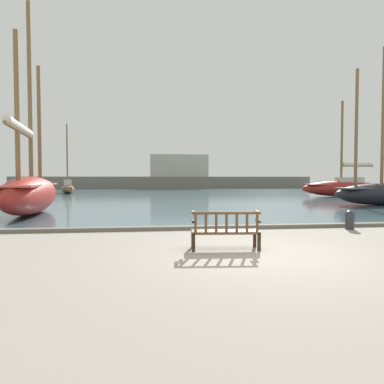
{
  "coord_description": "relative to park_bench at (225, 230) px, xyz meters",
  "views": [
    {
      "loc": [
        -2.43,
        -7.35,
        1.69
      ],
      "look_at": [
        -0.33,
        10.0,
        1.0
      ],
      "focal_mm": 32.0,
      "sensor_mm": 36.0,
      "label": 1
    }
  ],
  "objects": [
    {
      "name": "ground_plane",
      "position": [
        0.67,
        -0.57,
        -0.47
      ],
      "size": [
        160.0,
        160.0,
        0.0
      ],
      "primitive_type": "plane",
      "color": "gray"
    },
    {
      "name": "harbor_water",
      "position": [
        0.67,
        43.43,
        -0.43
      ],
      "size": [
        100.0,
        80.0,
        0.08
      ],
      "primitive_type": "cube",
      "color": "#476670",
      "rests_on": "ground"
    },
    {
      "name": "quay_edge_kerb",
      "position": [
        0.67,
        3.28,
        -0.41
      ],
      "size": [
        40.0,
        0.3,
        0.12
      ],
      "primitive_type": "cube",
      "color": "slate",
      "rests_on": "ground"
    },
    {
      "name": "park_bench",
      "position": [
        0.0,
        0.0,
        0.0
      ],
      "size": [
        1.64,
        0.64,
        0.92
      ],
      "color": "#322113",
      "rests_on": "ground"
    },
    {
      "name": "sailboat_distant_harbor",
      "position": [
        -10.84,
        31.0,
        0.25
      ],
      "size": [
        2.64,
        5.47,
        7.61
      ],
      "color": "brown",
      "rests_on": "harbor_water"
    },
    {
      "name": "sailboat_nearest_starboard",
      "position": [
        15.51,
        21.0,
        0.45
      ],
      "size": [
        7.69,
        2.37,
        8.54
      ],
      "color": "maroon",
      "rests_on": "harbor_water"
    },
    {
      "name": "sailboat_outer_starboard",
      "position": [
        -7.25,
        8.55,
        0.62
      ],
      "size": [
        3.08,
        10.51,
        9.72
      ],
      "color": "maroon",
      "rests_on": "harbor_water"
    },
    {
      "name": "sailboat_nearest_port",
      "position": [
        12.32,
        11.33,
        0.42
      ],
      "size": [
        6.93,
        2.54,
        9.5
      ],
      "color": "black",
      "rests_on": "harbor_water"
    },
    {
      "name": "mooring_bollard",
      "position": [
        4.82,
        2.7,
        -0.12
      ],
      "size": [
        0.33,
        0.33,
        0.63
      ],
      "color": "#2D2D33",
      "rests_on": "ground"
    },
    {
      "name": "far_breakwater",
      "position": [
        1.16,
        47.41,
        1.15
      ],
      "size": [
        47.74,
        2.4,
        5.55
      ],
      "color": "slate",
      "rests_on": "ground"
    }
  ]
}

